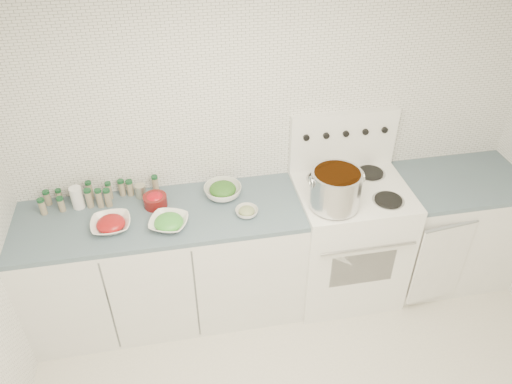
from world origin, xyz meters
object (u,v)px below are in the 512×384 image
stock_pot (336,188)px  bowl_tomato (111,224)px  stove (346,237)px  bowl_snowpea (169,222)px

stock_pot → bowl_tomato: bearing=176.7°
stove → stock_pot: size_ratio=3.96×
bowl_tomato → bowl_snowpea: bowl_tomato is taller
stove → bowl_tomato: bearing=-177.3°
stock_pot → bowl_snowpea: (-1.06, 0.03, -0.15)m
stove → bowl_tomato: size_ratio=5.41×
stove → bowl_tomato: (-1.60, -0.08, 0.44)m
stove → bowl_tomato: stove is taller
stock_pot → bowl_snowpea: size_ratio=1.14×
bowl_tomato → bowl_snowpea: (0.35, -0.05, -0.00)m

